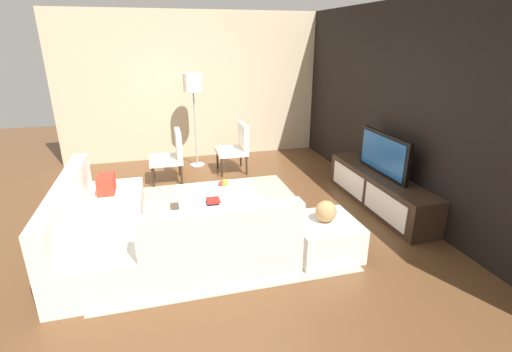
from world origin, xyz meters
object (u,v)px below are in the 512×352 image
accent_chair_near (171,153)px  ottoman (324,237)px  sectional_couch (145,234)px  accent_chair_far (237,145)px  floor_lamp (193,88)px  media_console (379,190)px  decorative_ball (326,211)px  book_stack (213,201)px  coffee_table (220,208)px  fruit_bowl (224,186)px  television (384,154)px

accent_chair_near → ottoman: accent_chair_near is taller
sectional_couch → accent_chair_far: 3.01m
floor_lamp → accent_chair_far: 1.28m
media_console → floor_lamp: (-2.54, -2.32, 1.21)m
media_console → decorative_ball: bearing=-53.7°
accent_chair_near → sectional_couch: bearing=-15.3°
ottoman → book_stack: 1.41m
coffee_table → book_stack: book_stack is taller
media_console → decorative_ball: size_ratio=8.98×
accent_chair_far → book_stack: accent_chair_far is taller
accent_chair_far → accent_chair_near: bearing=-78.3°
fruit_bowl → book_stack: bearing=-28.5°
accent_chair_far → decorative_ball: (2.99, 0.36, 0.03)m
accent_chair_near → television: bearing=51.8°
accent_chair_near → fruit_bowl: bearing=16.4°
television → book_stack: 2.45m
ottoman → coffee_table: bearing=-136.1°
floor_lamp → fruit_bowl: bearing=3.0°
accent_chair_near → ottoman: size_ratio=1.24×
coffee_table → accent_chair_near: 1.83m
accent_chair_far → media_console: bearing=40.8°
decorative_ball → fruit_bowl: bearing=-143.5°
floor_lamp → ottoman: 3.84m
accent_chair_far → book_stack: size_ratio=4.97×
accent_chair_near → fruit_bowl: (1.55, 0.61, -0.06)m
media_console → decorative_ball: (0.95, -1.29, 0.27)m
television → sectional_couch: bearing=-81.0°
floor_lamp → sectional_couch: bearing=-16.8°
coffee_table → floor_lamp: (-2.44, -0.02, 1.26)m
fruit_bowl → accent_chair_far: bearing=162.5°
media_console → ottoman: 1.60m
sectional_couch → book_stack: size_ratio=13.78×
floor_lamp → decorative_ball: floor_lamp is taller
book_stack → sectional_couch: bearing=-64.3°
television → book_stack: (0.12, -2.42, -0.38)m
accent_chair_far → television: bearing=40.8°
television → accent_chair_near: bearing=-123.2°
television → accent_chair_far: size_ratio=1.28×
television → floor_lamp: floor_lamp is taller
accent_chair_near → accent_chair_far: bearing=94.8°
accent_chair_near → book_stack: bearing=6.3°
decorative_ball → book_stack: bearing=-126.4°
floor_lamp → accent_chair_far: floor_lamp is taller
coffee_table → floor_lamp: bearing=-179.5°
accent_chair_near → fruit_bowl: accent_chair_near is taller
floor_lamp → television: bearing=42.5°
media_console → ottoman: size_ratio=3.06×
media_console → floor_lamp: floor_lamp is taller
accent_chair_near → ottoman: (2.78, 1.52, -0.29)m
floor_lamp → fruit_bowl: floor_lamp is taller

